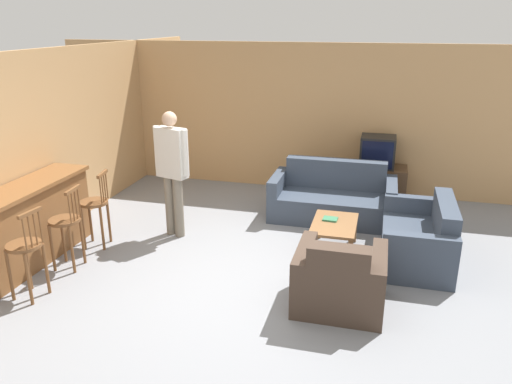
% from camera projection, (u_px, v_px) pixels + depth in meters
% --- Properties ---
extents(ground_plane, '(24.00, 24.00, 0.00)m').
position_uv_depth(ground_plane, '(253.00, 284.00, 5.91)').
color(ground_plane, gray).
extents(wall_back, '(9.40, 0.08, 2.60)m').
position_uv_depth(wall_back, '(306.00, 118.00, 8.87)').
color(wall_back, tan).
rests_on(wall_back, ground_plane).
extents(wall_left, '(0.08, 8.71, 2.60)m').
position_uv_depth(wall_left, '(68.00, 137.00, 7.49)').
color(wall_left, tan).
rests_on(wall_left, ground_plane).
extents(bar_counter, '(0.55, 2.13, 1.03)m').
position_uv_depth(bar_counter, '(26.00, 226.00, 6.26)').
color(bar_counter, brown).
rests_on(bar_counter, ground_plane).
extents(bar_chair_near, '(0.42, 0.42, 1.06)m').
position_uv_depth(bar_chair_near, '(26.00, 252.00, 5.46)').
color(bar_chair_near, brown).
rests_on(bar_chair_near, ground_plane).
extents(bar_chair_mid, '(0.41, 0.41, 1.06)m').
position_uv_depth(bar_chair_mid, '(66.00, 226.00, 6.14)').
color(bar_chair_mid, brown).
rests_on(bar_chair_mid, ground_plane).
extents(bar_chair_far, '(0.44, 0.44, 1.06)m').
position_uv_depth(bar_chair_far, '(95.00, 208.00, 6.74)').
color(bar_chair_far, brown).
rests_on(bar_chair_far, ground_plane).
extents(couch_far, '(1.90, 0.93, 0.87)m').
position_uv_depth(couch_far, '(333.00, 199.00, 7.80)').
color(couch_far, '#384251').
rests_on(couch_far, ground_plane).
extents(armchair_near, '(0.95, 0.88, 0.85)m').
position_uv_depth(armchair_near, '(340.00, 282.00, 5.36)').
color(armchair_near, '#423328').
rests_on(armchair_near, ground_plane).
extents(loveseat_right, '(0.86, 1.50, 0.83)m').
position_uv_depth(loveseat_right, '(420.00, 239.00, 6.40)').
color(loveseat_right, '#384251').
rests_on(loveseat_right, ground_plane).
extents(coffee_table, '(0.58, 0.88, 0.42)m').
position_uv_depth(coffee_table, '(334.00, 228.00, 6.62)').
color(coffee_table, brown).
rests_on(coffee_table, ground_plane).
extents(tv_unit, '(1.02, 0.53, 0.60)m').
position_uv_depth(tv_unit, '(375.00, 183.00, 8.56)').
color(tv_unit, '#513823').
rests_on(tv_unit, ground_plane).
extents(tv, '(0.57, 0.48, 0.52)m').
position_uv_depth(tv, '(378.00, 152.00, 8.37)').
color(tv, black).
rests_on(tv, tv_unit).
extents(book_on_table, '(0.20, 0.17, 0.02)m').
position_uv_depth(book_on_table, '(330.00, 219.00, 6.70)').
color(book_on_table, '#33704C').
rests_on(book_on_table, coffee_table).
extents(person_by_window, '(0.56, 0.29, 1.80)m').
position_uv_depth(person_by_window, '(172.00, 167.00, 6.93)').
color(person_by_window, '#756B5B').
rests_on(person_by_window, ground_plane).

